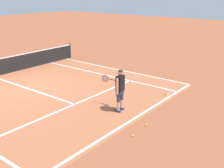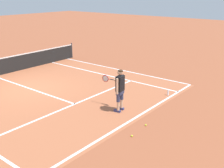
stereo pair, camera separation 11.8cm
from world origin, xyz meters
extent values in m
plane|color=#9E5133|center=(0.00, 0.00, 0.00)|extent=(80.00, 80.00, 0.00)
cube|color=#B2603D|center=(0.00, -1.36, 0.00)|extent=(10.98, 9.56, 0.00)
cube|color=white|center=(0.00, -5.95, 0.00)|extent=(10.98, 0.10, 0.01)
cube|color=white|center=(0.00, -3.18, 0.00)|extent=(8.23, 0.10, 0.01)
cube|color=white|center=(0.00, 0.02, 0.00)|extent=(0.10, 6.40, 0.01)
cube|color=white|center=(4.12, -1.36, 0.00)|extent=(0.10, 9.16, 0.01)
cube|color=white|center=(5.49, -1.36, 0.00)|extent=(0.10, 9.16, 0.01)
cylinder|color=#333338|center=(5.94, 3.22, 0.54)|extent=(0.08, 0.08, 1.07)
cube|color=navy|center=(0.49, -5.08, 0.04)|extent=(0.15, 0.29, 0.09)
cube|color=navy|center=(0.77, -5.04, 0.04)|extent=(0.15, 0.29, 0.09)
cylinder|color=tan|center=(0.50, -5.12, 0.27)|extent=(0.11, 0.11, 0.36)
cylinder|color=#2D3351|center=(0.50, -5.12, 0.66)|extent=(0.14, 0.14, 0.41)
cylinder|color=tan|center=(0.77, -5.08, 0.27)|extent=(0.11, 0.11, 0.36)
cylinder|color=#2D3351|center=(0.77, -5.08, 0.66)|extent=(0.14, 0.14, 0.41)
cube|color=#2D3351|center=(0.63, -5.10, 0.82)|extent=(0.37, 0.25, 0.20)
cube|color=black|center=(0.63, -5.10, 1.16)|extent=(0.41, 0.28, 0.60)
cylinder|color=tan|center=(0.40, -5.13, 1.11)|extent=(0.09, 0.09, 0.62)
cylinder|color=black|center=(0.88, -4.97, 1.31)|extent=(0.13, 0.27, 0.29)
cylinder|color=tan|center=(0.89, -4.75, 1.17)|extent=(0.12, 0.30, 0.14)
sphere|color=tan|center=(0.63, -5.09, 1.60)|extent=(0.21, 0.21, 0.21)
ellipsoid|color=#382314|center=(0.64, -5.11, 1.66)|extent=(0.23, 0.23, 0.12)
cylinder|color=#232326|center=(0.87, -4.53, 1.14)|extent=(0.06, 0.20, 0.03)
cylinder|color=red|center=(0.85, -4.39, 1.14)|extent=(0.04, 0.10, 0.02)
torus|color=red|center=(0.82, -4.20, 1.14)|extent=(0.07, 0.30, 0.30)
cylinder|color=silver|center=(0.82, -4.20, 1.14)|extent=(0.04, 0.25, 0.25)
sphere|color=#CCE02D|center=(-0.78, -6.66, 0.03)|extent=(0.07, 0.07, 0.07)
sphere|color=#CCE02D|center=(1.29, -4.71, 0.03)|extent=(0.07, 0.07, 0.07)
sphere|color=#CCE02D|center=(0.17, -6.60, 0.03)|extent=(0.07, 0.07, 0.07)
cylinder|color=white|center=(3.40, -5.77, 0.14)|extent=(0.07, 0.07, 0.27)
camera|label=1|loc=(-7.58, -11.11, 4.55)|focal=44.56mm
camera|label=2|loc=(-7.51, -11.21, 4.55)|focal=44.56mm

